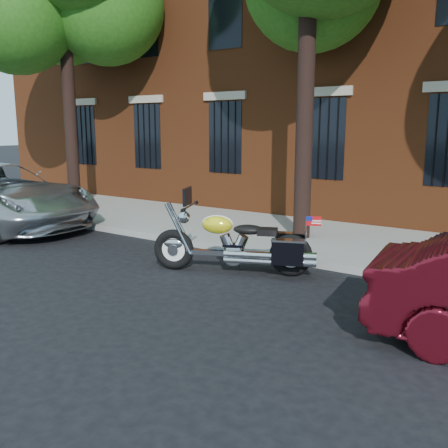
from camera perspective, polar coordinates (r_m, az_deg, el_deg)
The scene contains 5 objects.
ground at distance 8.84m, azimuth -2.52°, elevation -5.36°, with size 120.00×120.00×0.00m, color black.
curb at distance 9.91m, azimuth 2.31°, elevation -3.10°, with size 40.00×0.16×0.15m, color gray.
sidewalk at distance 11.50m, azimuth 7.35°, elevation -1.20°, with size 40.00×3.60×0.15m, color gray.
building at distance 17.92m, azimuth 18.74°, elevation 21.75°, with size 26.00×10.08×12.00m.
motorcycle at distance 8.56m, azimuth 1.76°, elevation -2.47°, with size 2.84×1.51×1.47m.
Camera 1 is at (5.15, -6.74, 2.49)m, focal length 40.00 mm.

